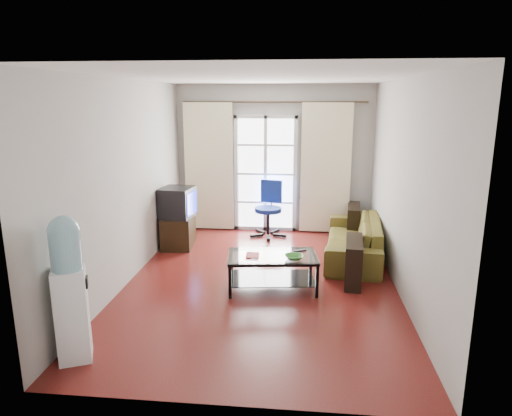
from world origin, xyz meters
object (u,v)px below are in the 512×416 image
at_px(task_chair, 269,220).
at_px(tv_stand, 178,231).
at_px(crt_tv, 176,202).
at_px(water_cooler, 69,287).
at_px(sofa, 353,238).
at_px(coffee_table, 272,267).

bearing_deg(task_chair, tv_stand, -141.40).
bearing_deg(crt_tv, water_cooler, -84.82).
relative_size(sofa, task_chair, 2.13).
distance_m(crt_tv, water_cooler, 3.41).
distance_m(sofa, water_cooler, 4.40).
relative_size(coffee_table, crt_tv, 2.06).
bearing_deg(crt_tv, task_chair, 35.51).
distance_m(tv_stand, water_cooler, 3.51).
distance_m(sofa, task_chair, 1.74).
bearing_deg(sofa, task_chair, -119.59).
relative_size(task_chair, water_cooler, 0.70).
xyz_separation_m(sofa, water_cooler, (-2.95, -3.23, 0.45)).
bearing_deg(water_cooler, task_chair, 46.78).
relative_size(coffee_table, task_chair, 1.22).
xyz_separation_m(crt_tv, task_chair, (1.47, 0.82, -0.48)).
bearing_deg(coffee_table, tv_stand, 136.31).
distance_m(tv_stand, task_chair, 1.65).
bearing_deg(water_cooler, coffee_table, 23.13).
xyz_separation_m(crt_tv, water_cooler, (-0.07, -3.41, -0.03)).
bearing_deg(water_cooler, crt_tv, 65.63).
xyz_separation_m(coffee_table, water_cooler, (-1.77, -1.86, 0.45)).
height_order(task_chair, water_cooler, water_cooler).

